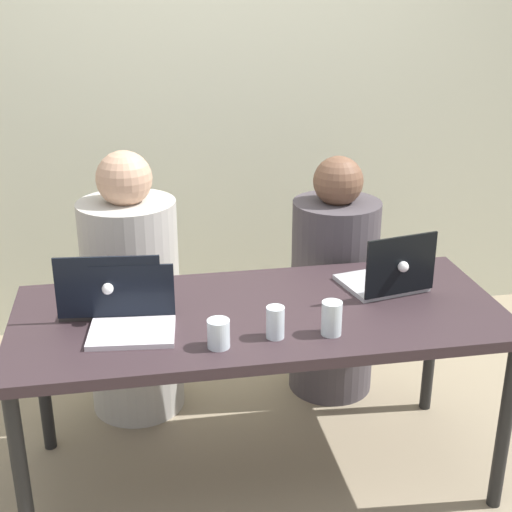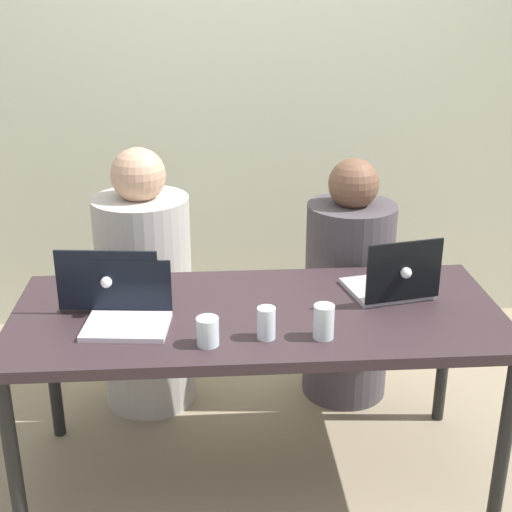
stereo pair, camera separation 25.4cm
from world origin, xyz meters
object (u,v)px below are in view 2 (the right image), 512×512
(person_on_right, at_px, (348,294))
(laptop_back_left, at_px, (114,291))
(laptop_front_left, at_px, (128,312))
(laptop_back_right, at_px, (393,283))
(person_on_left, at_px, (146,294))
(water_glass_left, at_px, (208,333))
(water_glass_center, at_px, (266,325))
(water_glass_right, at_px, (324,324))

(person_on_right, bearing_deg, laptop_back_left, 23.98)
(laptop_front_left, xyz_separation_m, laptop_back_right, (0.96, 0.16, 0.01))
(person_on_left, bearing_deg, water_glass_left, 122.67)
(laptop_front_left, relative_size, water_glass_center, 2.78)
(person_on_left, xyz_separation_m, laptop_back_left, (-0.06, -0.50, 0.24))
(person_on_right, xyz_separation_m, water_glass_center, (-0.44, -0.79, 0.26))
(laptop_back_right, bearing_deg, laptop_back_left, -11.60)
(person_on_left, bearing_deg, water_glass_center, 134.76)
(water_glass_left, distance_m, water_glass_right, 0.38)
(water_glass_left, bearing_deg, laptop_back_left, 135.69)
(person_on_left, xyz_separation_m, water_glass_left, (0.27, -0.83, 0.23))
(laptop_back_right, xyz_separation_m, laptop_back_left, (-1.02, -0.00, -0.00))
(laptop_front_left, relative_size, water_glass_right, 2.60)
(person_on_right, distance_m, water_glass_left, 1.07)
(person_on_right, height_order, laptop_front_left, person_on_right)
(person_on_right, xyz_separation_m, water_glass_left, (-0.63, -0.83, 0.26))
(person_on_left, height_order, laptop_front_left, person_on_left)
(laptop_back_left, xyz_separation_m, water_glass_center, (0.53, -0.30, -0.00))
(water_glass_left, bearing_deg, laptop_front_left, 148.12)
(laptop_front_left, bearing_deg, water_glass_right, -6.98)
(laptop_back_left, distance_m, water_glass_center, 0.60)
(water_glass_right, bearing_deg, person_on_right, 72.88)
(laptop_back_right, distance_m, water_glass_left, 0.76)
(person_on_left, height_order, laptop_back_left, person_on_left)
(person_on_left, height_order, laptop_back_right, person_on_left)
(water_glass_right, bearing_deg, laptop_front_left, 167.33)
(laptop_back_left, bearing_deg, person_on_left, -91.49)
(water_glass_right, relative_size, water_glass_center, 1.07)
(person_on_right, distance_m, laptop_front_left, 1.14)
(water_glass_right, bearing_deg, water_glass_center, 176.77)
(person_on_left, relative_size, laptop_back_right, 3.51)
(laptop_back_right, relative_size, laptop_back_left, 0.88)
(person_on_left, xyz_separation_m, person_on_right, (0.90, 0.00, -0.03))
(laptop_front_left, height_order, laptop_back_right, laptop_back_right)
(laptop_back_left, xyz_separation_m, water_glass_right, (0.71, -0.31, -0.00))
(person_on_left, distance_m, water_glass_right, 1.06)
(water_glass_left, bearing_deg, person_on_left, 108.22)
(water_glass_right, bearing_deg, laptop_back_left, 156.85)
(water_glass_center, bearing_deg, person_on_right, 61.23)
(person_on_right, xyz_separation_m, laptop_front_left, (-0.90, -0.66, 0.26))
(water_glass_center, bearing_deg, laptop_back_right, 31.08)
(laptop_front_left, distance_m, water_glass_right, 0.67)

